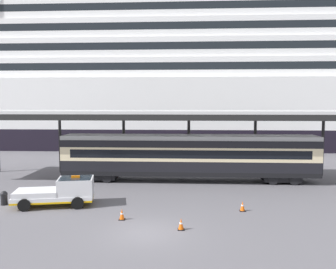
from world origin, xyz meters
TOP-DOWN VIEW (x-y plane):
  - ground_plane at (0.00, 0.00)m, footprint 400.00×400.00m
  - cruise_ship at (-10.56, 45.23)m, footprint 132.46×27.32m
  - platform_canopy at (2.35, 13.23)m, footprint 45.04×6.46m
  - train_carriage at (2.35, 12.78)m, footprint 22.32×2.81m
  - service_truck at (-6.26, 4.72)m, footprint 5.49×3.01m
  - traffic_cone_near at (-1.66, 2.02)m, footprint 0.36×0.36m
  - traffic_cone_mid at (5.76, 4.11)m, footprint 0.36×0.36m
  - traffic_cone_far at (1.88, 0.53)m, footprint 0.36×0.36m
  - quay_bollard at (-10.25, 4.64)m, footprint 0.48×0.48m

SIDE VIEW (x-z plane):
  - ground_plane at x=0.00m, z-range 0.00..0.00m
  - traffic_cone_far at x=1.88m, z-range -0.01..0.64m
  - traffic_cone_near at x=-1.66m, z-range -0.01..0.65m
  - traffic_cone_mid at x=5.76m, z-range -0.01..0.65m
  - quay_bollard at x=-10.25m, z-range 0.04..1.00m
  - service_truck at x=-6.26m, z-range -0.02..2.00m
  - train_carriage at x=2.35m, z-range 0.25..4.36m
  - platform_canopy at x=2.35m, z-range 2.86..9.13m
  - cruise_ship at x=-10.56m, z-range -6.72..32.40m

